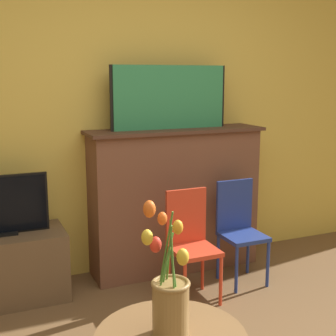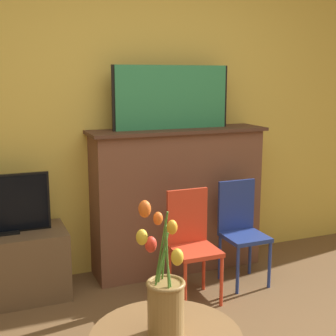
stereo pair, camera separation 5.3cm
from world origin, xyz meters
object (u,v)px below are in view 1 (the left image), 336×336
(painting, at_px, (170,97))
(vase_tulips, at_px, (169,298))
(chair_blue, at_px, (239,225))
(chair_red, at_px, (191,238))

(painting, distance_m, vase_tulips, 1.98)
(painting, relative_size, chair_blue, 1.23)
(chair_blue, bearing_deg, painting, 133.67)
(chair_blue, xyz_separation_m, vase_tulips, (-1.12, -1.29, 0.23))
(painting, height_order, chair_red, painting)
(painting, relative_size, vase_tulips, 1.69)
(painting, bearing_deg, vase_tulips, -113.39)
(painting, bearing_deg, chair_blue, -46.33)
(chair_blue, distance_m, vase_tulips, 1.73)
(chair_blue, height_order, vase_tulips, vase_tulips)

